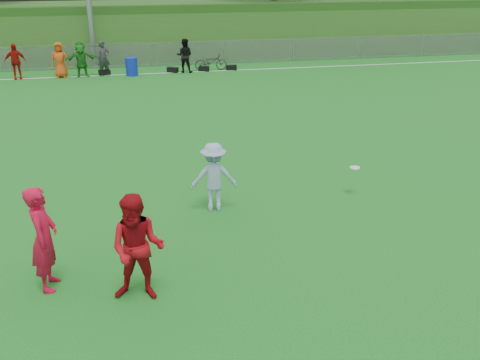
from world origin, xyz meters
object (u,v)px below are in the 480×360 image
object	(u,v)px
player_red_center	(138,249)
bicycle	(211,62)
player_blue	(214,177)
recycling_bin	(132,67)
frisbee	(355,168)
player_red_left	(44,239)

from	to	relation	value
player_red_center	bicycle	xyz separation A→B (m)	(4.36, 19.94, -0.52)
player_red_center	bicycle	distance (m)	20.42
player_blue	recycling_bin	xyz separation A→B (m)	(-1.51, 16.14, -0.36)
player_red_center	frisbee	size ratio (longest dim) A/B	7.71
player_red_left	frisbee	distance (m)	7.32
player_blue	bicycle	distance (m)	16.94
frisbee	player_red_center	bearing A→B (deg)	-147.77
frisbee	recycling_bin	distance (m)	16.78
recycling_bin	player_red_left	bearing A→B (deg)	-95.63
player_red_center	frisbee	bearing A→B (deg)	47.08
recycling_bin	bicycle	xyz separation A→B (m)	(4.08, 0.60, -0.01)
player_red_left	player_red_center	size ratio (longest dim) A/B	1.00
player_red_center	player_blue	size ratio (longest dim) A/B	1.18
player_red_left	player_red_center	bearing A→B (deg)	-109.42
player_red_center	frisbee	distance (m)	6.23
bicycle	recycling_bin	bearing A→B (deg)	102.28
player_red_left	player_blue	bearing A→B (deg)	-49.19
player_blue	recycling_bin	world-z (taller)	player_blue
player_red_left	player_red_center	xyz separation A→B (m)	(1.56, -0.67, -0.00)
player_red_left	frisbee	bearing A→B (deg)	-65.01
recycling_bin	bicycle	world-z (taller)	recycling_bin
frisbee	player_blue	bearing A→B (deg)	-178.00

